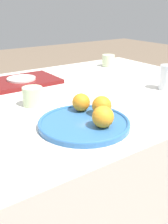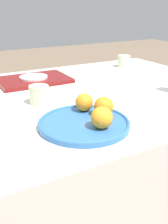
# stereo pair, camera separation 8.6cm
# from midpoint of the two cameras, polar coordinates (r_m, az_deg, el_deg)

# --- Properties ---
(ground_plane) EXTENTS (12.00, 12.00, 0.00)m
(ground_plane) POSITION_cam_midpoint_polar(r_m,az_deg,el_deg) (1.59, 0.80, -21.67)
(ground_plane) COLOR #7A6651
(table) EXTENTS (1.55, 1.08, 0.73)m
(table) POSITION_cam_midpoint_polar(r_m,az_deg,el_deg) (1.36, 0.88, -10.60)
(table) COLOR silver
(table) RESTS_ON ground_plane
(fruit_platter) EXTENTS (0.31, 0.31, 0.02)m
(fruit_platter) POSITION_cam_midpoint_polar(r_m,az_deg,el_deg) (0.87, 2.81, -2.46)
(fruit_platter) COLOR #336BAD
(fruit_platter) RESTS_ON table
(orange_0) EXTENTS (0.07, 0.07, 0.07)m
(orange_0) POSITION_cam_midpoint_polar(r_m,az_deg,el_deg) (0.95, 2.61, 2.10)
(orange_0) COLOR orange
(orange_0) RESTS_ON fruit_platter
(orange_1) EXTENTS (0.07, 0.07, 0.07)m
(orange_1) POSITION_cam_midpoint_polar(r_m,az_deg,el_deg) (0.82, 6.86, -1.28)
(orange_1) COLOR orange
(orange_1) RESTS_ON fruit_platter
(orange_2) EXTENTS (0.07, 0.07, 0.07)m
(orange_2) POSITION_cam_midpoint_polar(r_m,az_deg,el_deg) (0.91, 7.00, 1.18)
(orange_2) COLOR orange
(orange_2) RESTS_ON fruit_platter
(serving_tray) EXTENTS (0.36, 0.25, 0.02)m
(serving_tray) POSITION_cam_midpoint_polar(r_m,az_deg,el_deg) (1.40, -9.17, 6.90)
(serving_tray) COLOR maroon
(serving_tray) RESTS_ON table
(side_plate) EXTENTS (0.14, 0.14, 0.01)m
(side_plate) POSITION_cam_midpoint_polar(r_m,az_deg,el_deg) (1.39, -9.20, 7.49)
(side_plate) COLOR silver
(side_plate) RESTS_ON serving_tray
(cup_0) EXTENTS (0.08, 0.08, 0.07)m
(cup_0) POSITION_cam_midpoint_polar(r_m,az_deg,el_deg) (1.07, -7.51, 3.74)
(cup_0) COLOR beige
(cup_0) RESTS_ON table
(cup_1) EXTENTS (0.08, 0.08, 0.07)m
(cup_1) POSITION_cam_midpoint_polar(r_m,az_deg,el_deg) (1.74, 10.08, 10.81)
(cup_1) COLOR beige
(cup_1) RESTS_ON table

